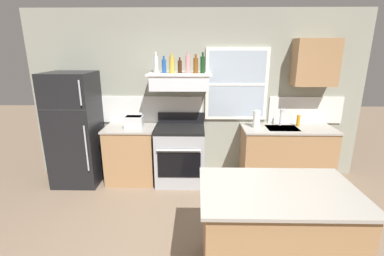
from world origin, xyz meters
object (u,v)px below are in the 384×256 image
bottle_amber_wine (196,65)px  bottle_dark_green_wine (203,64)px  toaster (134,122)px  kitchen_island (275,233)px  bottle_clear_tall (156,64)px  paper_towel_roll (256,119)px  bottle_blue_liqueur (164,66)px  bottle_champagne_gold_foil (172,65)px  dish_soap_bottle (298,121)px  refrigerator (75,129)px  stove_range (180,154)px  bottle_rose_pink (188,65)px  bottle_brown_stout (180,66)px

bottle_amber_wine → bottle_dark_green_wine: bottle_dark_green_wine is taller
toaster → kitchen_island: (1.71, -1.91, -0.55)m
bottle_clear_tall → paper_towel_roll: bottle_clear_tall is taller
bottle_dark_green_wine → paper_towel_roll: (0.85, -0.04, -0.83)m
bottle_blue_liqueur → bottle_champagne_gold_foil: (0.12, -0.05, 0.02)m
bottle_champagne_gold_foil → dish_soap_bottle: bottle_champagne_gold_foil is taller
refrigerator → kitchen_island: refrigerator is taller
stove_range → bottle_rose_pink: bearing=23.8°
stove_range → dish_soap_bottle: same height
stove_range → bottle_blue_liqueur: size_ratio=4.32×
bottle_champagne_gold_foil → bottle_rose_pink: bearing=0.6°
toaster → bottle_dark_green_wine: 1.37m
bottle_brown_stout → bottle_dark_green_wine: 0.35m
bottle_blue_liqueur → bottle_rose_pink: size_ratio=0.82×
bottle_blue_liqueur → kitchen_island: bearing=-58.8°
bottle_champagne_gold_foil → paper_towel_roll: bearing=-0.7°
toaster → stove_range: (0.71, 0.03, -0.54)m
bottle_champagne_gold_foil → bottle_brown_stout: 0.13m
paper_towel_roll → bottle_champagne_gold_foil: bearing=179.3°
bottle_clear_tall → bottle_dark_green_wine: (0.70, -0.03, -0.00)m
stove_range → bottle_clear_tall: size_ratio=3.48×
refrigerator → toaster: (0.94, -0.00, 0.12)m
bottle_blue_liqueur → dish_soap_bottle: 2.28m
bottle_brown_stout → paper_towel_roll: 1.44m
bottle_rose_pink → kitchen_island: 2.59m
refrigerator → bottle_rose_pink: size_ratio=5.72×
stove_range → bottle_champagne_gold_foil: 1.41m
bottle_rose_pink → bottle_dark_green_wine: size_ratio=1.01×
toaster → bottle_dark_green_wine: (1.06, 0.11, 0.87)m
bottle_amber_wine → paper_towel_roll: 1.25m
bottle_blue_liqueur → bottle_amber_wine: bearing=-3.9°
bottle_brown_stout → bottle_dark_green_wine: size_ratio=0.76×
toaster → bottle_rose_pink: 1.21m
paper_towel_roll → kitchen_island: size_ratio=0.19×
bottle_blue_liqueur → bottle_brown_stout: 0.24m
stove_range → bottle_clear_tall: (-0.36, 0.11, 1.41)m
bottle_blue_liqueur → kitchen_island: size_ratio=0.18×
bottle_blue_liqueur → dish_soap_bottle: bearing=1.0°
bottle_clear_tall → bottle_brown_stout: bottle_clear_tall is taller
toaster → bottle_champagne_gold_foil: size_ratio=0.99×
toaster → bottle_blue_liqueur: bearing=14.9°
refrigerator → bottle_brown_stout: 1.91m
refrigerator → bottle_dark_green_wine: size_ratio=5.77×
bottle_clear_tall → bottle_amber_wine: size_ratio=1.12×
kitchen_island → bottle_amber_wine: bearing=110.6°
bottle_amber_wine → dish_soap_bottle: 1.85m
toaster → bottle_brown_stout: size_ratio=1.28×
stove_range → refrigerator: bearing=-179.2°
bottle_brown_stout → paper_towel_roll: size_ratio=0.86×
stove_range → bottle_rose_pink: (0.12, 0.06, 1.41)m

